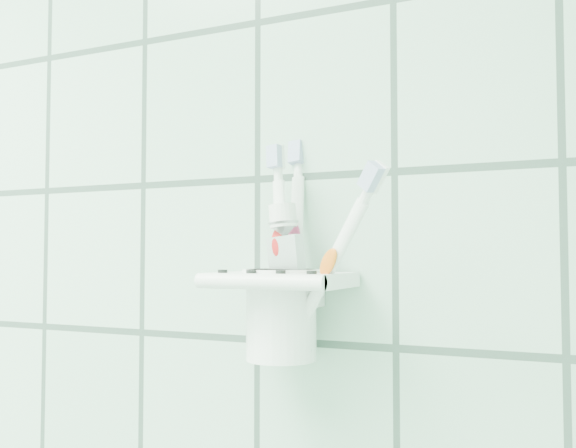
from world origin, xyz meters
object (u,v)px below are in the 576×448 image
(toothpaste_tube, at_px, (294,266))
(holder_bracket, at_px, (282,282))
(toothbrush_blue, at_px, (293,237))
(cup, at_px, (281,310))
(toothbrush_pink, at_px, (284,245))
(toothbrush_orange, at_px, (288,241))

(toothpaste_tube, bearing_deg, holder_bracket, -146.30)
(toothpaste_tube, bearing_deg, toothbrush_blue, -77.93)
(cup, distance_m, toothpaste_tube, 0.04)
(cup, distance_m, toothbrush_pink, 0.06)
(toothbrush_pink, relative_size, toothbrush_orange, 1.03)
(cup, bearing_deg, toothbrush_blue, -11.82)
(toothbrush_pink, height_order, toothpaste_tube, toothbrush_pink)
(holder_bracket, xyz_separation_m, toothbrush_blue, (0.01, 0.00, 0.04))
(cup, bearing_deg, holder_bracket, -56.07)
(toothbrush_orange, bearing_deg, toothbrush_blue, -23.21)
(toothbrush_pink, xyz_separation_m, toothpaste_tube, (0.01, 0.00, -0.02))
(toothbrush_orange, relative_size, toothpaste_tube, 1.36)
(toothbrush_pink, xyz_separation_m, toothbrush_blue, (0.01, 0.00, 0.01))
(toothbrush_blue, relative_size, toothbrush_orange, 1.10)
(toothbrush_blue, relative_size, toothpaste_tube, 1.49)
(cup, relative_size, toothbrush_pink, 0.43)
(toothbrush_orange, height_order, toothpaste_tube, toothbrush_orange)
(toothbrush_pink, bearing_deg, holder_bracket, 166.65)
(toothbrush_blue, distance_m, toothbrush_orange, 0.01)
(holder_bracket, xyz_separation_m, toothbrush_orange, (0.00, 0.01, 0.04))
(toothbrush_pink, bearing_deg, toothbrush_blue, 26.28)
(holder_bracket, xyz_separation_m, cup, (-0.00, 0.00, -0.03))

